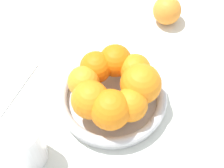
{
  "coord_description": "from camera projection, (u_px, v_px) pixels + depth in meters",
  "views": [
    {
      "loc": [
        -0.41,
        0.02,
        0.69
      ],
      "look_at": [
        0.0,
        0.0,
        0.07
      ],
      "focal_mm": 60.0,
      "sensor_mm": 36.0,
      "label": 1
    }
  ],
  "objects": [
    {
      "name": "ground_plane",
      "position": [
        112.0,
        102.0,
        0.8
      ],
      "size": [
        4.0,
        4.0,
        0.0
      ],
      "primitive_type": "plane",
      "color": "silver"
    },
    {
      "name": "fruit_bowl",
      "position": [
        112.0,
        98.0,
        0.79
      ],
      "size": [
        0.23,
        0.23,
        0.04
      ],
      "color": "silver",
      "rests_on": "ground_plane"
    },
    {
      "name": "orange_pile",
      "position": [
        114.0,
        86.0,
        0.74
      ],
      "size": [
        0.19,
        0.19,
        0.08
      ],
      "color": "orange",
      "rests_on": "fruit_bowl"
    },
    {
      "name": "stray_orange",
      "position": [
        167.0,
        10.0,
        0.9
      ],
      "size": [
        0.07,
        0.07,
        0.07
      ],
      "primitive_type": "sphere",
      "color": "orange",
      "rests_on": "ground_plane"
    },
    {
      "name": "drinking_glass",
      "position": [
        23.0,
        144.0,
        0.69
      ],
      "size": [
        0.08,
        0.08,
        0.11
      ],
      "primitive_type": "cylinder",
      "color": "white",
      "rests_on": "ground_plane"
    }
  ]
}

